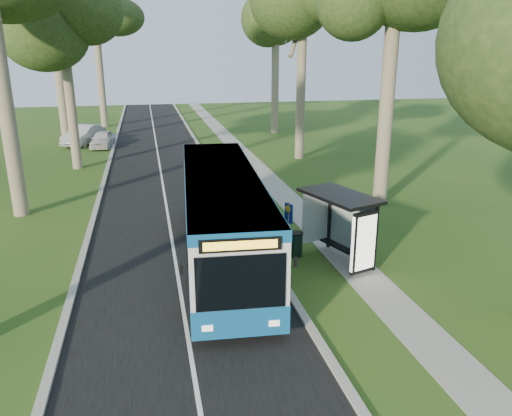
# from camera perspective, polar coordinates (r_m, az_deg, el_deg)

# --- Properties ---
(ground) EXTENTS (120.00, 120.00, 0.00)m
(ground) POSITION_cam_1_polar(r_m,az_deg,el_deg) (19.29, 1.40, -5.95)
(ground) COLOR #244917
(ground) RESTS_ON ground
(road) EXTENTS (7.00, 100.00, 0.02)m
(road) POSITION_cam_1_polar(r_m,az_deg,el_deg) (28.25, -10.42, 1.48)
(road) COLOR black
(road) RESTS_ON ground
(kerb_east) EXTENTS (0.25, 100.00, 0.12)m
(kerb_east) POSITION_cam_1_polar(r_m,az_deg,el_deg) (28.54, -3.39, 2.02)
(kerb_east) COLOR #9E9B93
(kerb_east) RESTS_ON ground
(kerb_west) EXTENTS (0.25, 100.00, 0.12)m
(kerb_west) POSITION_cam_1_polar(r_m,az_deg,el_deg) (28.35, -17.50, 1.11)
(kerb_west) COLOR #9E9B93
(kerb_west) RESTS_ON ground
(centre_line) EXTENTS (0.12, 100.00, 0.00)m
(centre_line) POSITION_cam_1_polar(r_m,az_deg,el_deg) (28.24, -10.42, 1.51)
(centre_line) COLOR white
(centre_line) RESTS_ON road
(footpath) EXTENTS (1.50, 100.00, 0.02)m
(footpath) POSITION_cam_1_polar(r_m,az_deg,el_deg) (29.16, 2.44, 2.27)
(footpath) COLOR gray
(footpath) RESTS_ON ground
(bus) EXTENTS (3.57, 12.81, 3.35)m
(bus) POSITION_cam_1_polar(r_m,az_deg,el_deg) (18.89, -3.92, -0.86)
(bus) COLOR silver
(bus) RESTS_ON ground
(bus_stop_sign) EXTENTS (0.20, 0.37, 2.78)m
(bus_stop_sign) POSITION_cam_1_polar(r_m,az_deg,el_deg) (17.24, 3.72, -2.75)
(bus_stop_sign) COLOR gray
(bus_stop_sign) RESTS_ON ground
(bus_shelter) EXTENTS (2.58, 3.49, 2.68)m
(bus_shelter) POSITION_cam_1_polar(r_m,az_deg,el_deg) (18.39, 10.36, -1.13)
(bus_shelter) COLOR black
(bus_shelter) RESTS_ON ground
(litter_bin) EXTENTS (0.56, 0.56, 0.97)m
(litter_bin) POSITION_cam_1_polar(r_m,az_deg,el_deg) (19.54, 4.57, -4.12)
(litter_bin) COLOR black
(litter_bin) RESTS_ON ground
(car_white) EXTENTS (2.07, 4.15, 1.36)m
(car_white) POSITION_cam_1_polar(r_m,az_deg,el_deg) (43.52, -17.14, 7.52)
(car_white) COLOR silver
(car_white) RESTS_ON ground
(car_silver) EXTENTS (3.49, 5.28, 1.64)m
(car_silver) POSITION_cam_1_polar(r_m,az_deg,el_deg) (45.34, -19.10, 7.89)
(car_silver) COLOR #B4B6BC
(car_silver) RESTS_ON ground
(tree_west_c) EXTENTS (5.20, 5.20, 13.25)m
(tree_west_c) POSITION_cam_1_polar(r_m,az_deg,el_deg) (35.55, -21.40, 19.88)
(tree_west_c) COLOR #7A6B56
(tree_west_c) RESTS_ON ground
(tree_east_c) EXTENTS (5.20, 5.20, 14.27)m
(tree_east_c) POSITION_cam_1_polar(r_m,az_deg,el_deg) (36.98, 5.40, 21.96)
(tree_east_c) COLOR #7A6B56
(tree_east_c) RESTS_ON ground
(tree_east_d) EXTENTS (5.20, 5.20, 16.09)m
(tree_east_d) POSITION_cam_1_polar(r_m,az_deg,el_deg) (48.92, 2.30, 22.50)
(tree_east_d) COLOR #7A6B56
(tree_east_d) RESTS_ON ground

